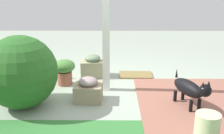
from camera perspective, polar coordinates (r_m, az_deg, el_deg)
The scene contains 11 objects.
ground_plane at distance 4.68m, azimuth 1.83°, elevation -5.21°, with size 12.00×12.00×0.00m, color #94A090.
brick_path at distance 4.33m, azimuth 17.70°, elevation -7.85°, with size 1.80×2.40×0.02m, color #915B4B.
porch_pillar at distance 4.49m, azimuth -1.26°, elevation 7.80°, with size 0.12×0.12×2.10m, color white.
stone_planter_nearest at distance 5.39m, azimuth -4.05°, elevation 0.13°, with size 0.50×0.39×0.44m.
stone_planter_mid at distance 4.31m, azimuth -4.93°, elevation -4.80°, with size 0.44×0.40×0.38m.
round_shrub at distance 4.19m, azimuth -18.45°, elevation -1.02°, with size 1.08×1.08×1.08m, color #275D21.
terracotta_pot_spiky at distance 5.40m, azimuth -13.11°, elevation 0.31°, with size 0.28×0.28×0.53m.
terracotta_pot_broad at distance 4.99m, azimuth -9.87°, elevation -0.61°, with size 0.39×0.39×0.47m.
dog at distance 4.16m, azimuth 15.93°, elevation -4.35°, with size 0.44×0.75×0.52m.
ceramic_urn at distance 3.40m, azimuth 19.12°, elevation -11.97°, with size 0.29×0.29×0.37m, color beige.
doormat at distance 5.48m, azimuth 4.93°, elevation -1.65°, with size 0.64×0.42×0.03m, color olive.
Camera 1 is at (0.12, 4.31, 1.80)m, focal length 44.00 mm.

